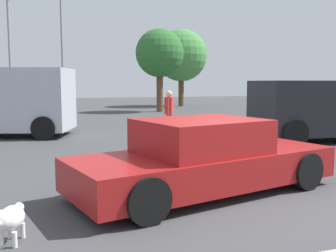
{
  "coord_description": "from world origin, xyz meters",
  "views": [
    {
      "loc": [
        -2.83,
        -5.62,
        1.84
      ],
      "look_at": [
        -0.25,
        2.28,
        0.9
      ],
      "focal_mm": 41.87,
      "sensor_mm": 36.0,
      "label": 1
    }
  ],
  "objects_px": {
    "suv_dark": "(328,108)",
    "light_post_mid": "(9,33)",
    "dog": "(10,219)",
    "pedestrian": "(169,110)",
    "sedan_foreground": "(204,159)",
    "light_post_far": "(61,25)"
  },
  "relations": [
    {
      "from": "suv_dark",
      "to": "light_post_mid",
      "type": "xyz_separation_m",
      "value": [
        -9.96,
        12.25,
        3.36
      ]
    },
    {
      "from": "suv_dark",
      "to": "light_post_mid",
      "type": "height_order",
      "value": "light_post_mid"
    },
    {
      "from": "dog",
      "to": "pedestrian",
      "type": "xyz_separation_m",
      "value": [
        4.45,
        7.75,
        0.61
      ]
    },
    {
      "from": "sedan_foreground",
      "to": "suv_dark",
      "type": "height_order",
      "value": "suv_dark"
    },
    {
      "from": "sedan_foreground",
      "to": "light_post_far",
      "type": "xyz_separation_m",
      "value": [
        -1.21,
        18.4,
        4.57
      ]
    },
    {
      "from": "light_post_far",
      "to": "light_post_mid",
      "type": "bearing_deg",
      "value": -144.18
    },
    {
      "from": "suv_dark",
      "to": "sedan_foreground",
      "type": "bearing_deg",
      "value": 40.37
    },
    {
      "from": "light_post_mid",
      "to": "pedestrian",
      "type": "bearing_deg",
      "value": -61.07
    },
    {
      "from": "suv_dark",
      "to": "light_post_far",
      "type": "height_order",
      "value": "light_post_far"
    },
    {
      "from": "sedan_foreground",
      "to": "dog",
      "type": "distance_m",
      "value": 3.21
    },
    {
      "from": "suv_dark",
      "to": "pedestrian",
      "type": "bearing_deg",
      "value": -21.71
    },
    {
      "from": "dog",
      "to": "pedestrian",
      "type": "bearing_deg",
      "value": 166.01
    },
    {
      "from": "dog",
      "to": "suv_dark",
      "type": "height_order",
      "value": "suv_dark"
    },
    {
      "from": "dog",
      "to": "light_post_mid",
      "type": "bearing_deg",
      "value": -160.74
    },
    {
      "from": "suv_dark",
      "to": "light_post_far",
      "type": "xyz_separation_m",
      "value": [
        -7.2,
        14.25,
        4.11
      ]
    },
    {
      "from": "sedan_foreground",
      "to": "pedestrian",
      "type": "height_order",
      "value": "pedestrian"
    },
    {
      "from": "sedan_foreground",
      "to": "suv_dark",
      "type": "xyz_separation_m",
      "value": [
        5.98,
        4.15,
        0.47
      ]
    },
    {
      "from": "sedan_foreground",
      "to": "light_post_mid",
      "type": "bearing_deg",
      "value": 89.39
    },
    {
      "from": "dog",
      "to": "pedestrian",
      "type": "distance_m",
      "value": 8.95
    },
    {
      "from": "pedestrian",
      "to": "light_post_far",
      "type": "height_order",
      "value": "light_post_far"
    },
    {
      "from": "dog",
      "to": "suv_dark",
      "type": "xyz_separation_m",
      "value": [
        8.91,
        5.44,
        0.73
      ]
    },
    {
      "from": "dog",
      "to": "suv_dark",
      "type": "distance_m",
      "value": 10.47
    }
  ]
}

